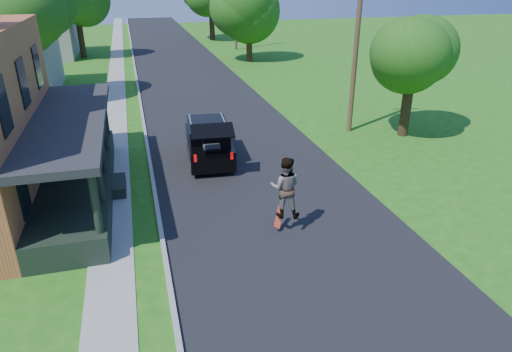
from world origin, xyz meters
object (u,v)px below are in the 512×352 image
object	(u,v)px
black_suv	(209,141)
skateboarder	(285,187)
utility_pole_near	(357,42)
tree_right_near	(413,49)

from	to	relation	value
black_suv	skateboarder	xyz separation A→B (m)	(1.29, -6.87, 0.72)
skateboarder	black_suv	bearing A→B (deg)	-58.47
skateboarder	utility_pole_near	size ratio (longest dim) A/B	0.23
skateboarder	utility_pole_near	distance (m)	11.53
skateboarder	tree_right_near	bearing A→B (deg)	-119.22
black_suv	utility_pole_near	world-z (taller)	utility_pole_near
black_suv	utility_pole_near	distance (m)	9.03
tree_right_near	utility_pole_near	xyz separation A→B (m)	(-2.35, 1.37, 0.23)
utility_pole_near	tree_right_near	bearing A→B (deg)	-19.46
black_suv	skateboarder	bearing A→B (deg)	-74.95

